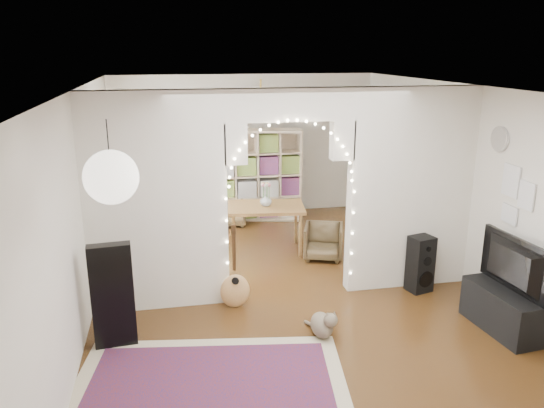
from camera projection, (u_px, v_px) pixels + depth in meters
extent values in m
plane|color=black|center=(288.00, 293.00, 7.09)|extent=(7.50, 7.50, 0.00)
cube|color=white|center=(290.00, 88.00, 6.34)|extent=(5.00, 7.50, 0.02)
cube|color=silver|center=(245.00, 146.00, 10.24)|extent=(5.00, 0.02, 2.70)
cube|color=silver|center=(431.00, 359.00, 3.19)|extent=(5.00, 0.02, 2.70)
cube|color=silver|center=(83.00, 208.00, 6.24)|extent=(0.02, 7.50, 2.70)
cube|color=silver|center=(468.00, 187.00, 7.19)|extent=(0.02, 7.50, 2.70)
cube|color=silver|center=(156.00, 204.00, 6.40)|extent=(1.70, 0.20, 2.70)
cube|color=silver|center=(410.00, 190.00, 7.03)|extent=(1.70, 0.20, 2.70)
cube|color=silver|center=(290.00, 105.00, 6.39)|extent=(1.60, 0.20, 0.40)
cube|color=white|center=(101.00, 164.00, 7.90)|extent=(0.04, 1.20, 1.40)
cylinder|color=white|center=(500.00, 139.00, 6.41)|extent=(0.03, 0.31, 0.31)
sphere|color=white|center=(111.00, 177.00, 3.84)|extent=(0.40, 0.40, 0.40)
cube|color=maroon|center=(209.00, 394.00, 5.01)|extent=(2.93, 2.37, 0.02)
cube|color=black|center=(113.00, 296.00, 5.70)|extent=(0.46, 0.19, 1.18)
ellipsoid|color=tan|center=(235.00, 279.00, 6.61)|extent=(0.39, 0.26, 0.45)
cube|color=black|center=(234.00, 251.00, 6.50)|extent=(0.05, 0.04, 0.51)
cube|color=black|center=(234.00, 229.00, 6.42)|extent=(0.06, 0.05, 0.11)
ellipsoid|color=brown|center=(322.00, 325.00, 6.01)|extent=(0.36, 0.44, 0.27)
sphere|color=brown|center=(331.00, 320.00, 5.84)|extent=(0.20, 0.20, 0.16)
cone|color=brown|center=(327.00, 314.00, 5.81)|extent=(0.05, 0.05, 0.06)
cone|color=brown|center=(334.00, 313.00, 5.82)|extent=(0.05, 0.05, 0.06)
cylinder|color=brown|center=(311.00, 324.00, 6.20)|extent=(0.12, 0.25, 0.08)
cube|color=black|center=(420.00, 264.00, 7.08)|extent=(0.35, 0.32, 0.77)
cylinder|color=black|center=(426.00, 279.00, 7.02)|extent=(0.22, 0.08, 0.22)
cylinder|color=black|center=(428.00, 261.00, 6.95)|extent=(0.12, 0.05, 0.12)
cylinder|color=black|center=(429.00, 249.00, 6.90)|extent=(0.07, 0.04, 0.07)
cube|color=black|center=(502.00, 310.00, 6.11)|extent=(0.50, 1.03, 0.50)
imported|color=black|center=(508.00, 265.00, 5.95)|extent=(0.24, 1.08, 0.62)
cube|color=beige|center=(257.00, 175.00, 10.03)|extent=(1.73, 0.80, 1.72)
cube|color=brown|center=(266.00, 207.00, 8.41)|extent=(1.29, 0.95, 0.05)
cylinder|color=brown|center=(234.00, 237.00, 8.18)|extent=(0.05, 0.05, 0.70)
cylinder|color=brown|center=(300.00, 236.00, 8.25)|extent=(0.05, 0.05, 0.70)
cylinder|color=brown|center=(234.00, 224.00, 8.79)|extent=(0.05, 0.05, 0.70)
cylinder|color=brown|center=(296.00, 223.00, 8.86)|extent=(0.05, 0.05, 0.70)
imported|color=silver|center=(266.00, 200.00, 8.38)|extent=(0.20, 0.20, 0.19)
imported|color=brown|center=(230.00, 213.00, 9.77)|extent=(0.52, 0.53, 0.48)
imported|color=brown|center=(323.00, 242.00, 8.24)|extent=(0.74, 0.75, 0.54)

